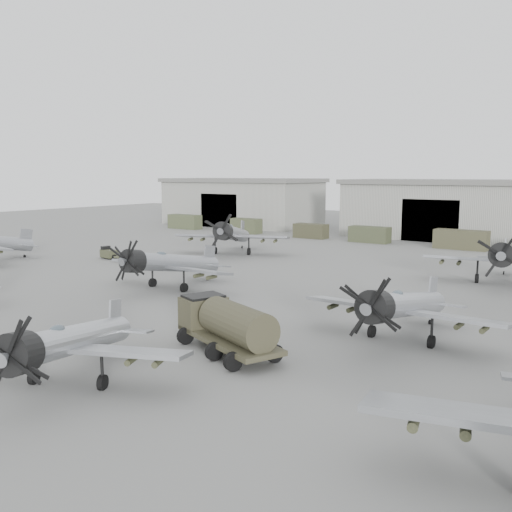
{
  "coord_description": "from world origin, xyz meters",
  "views": [
    {
      "loc": [
        26.2,
        -24.02,
        9.57
      ],
      "look_at": [
        -2.03,
        15.83,
        2.5
      ],
      "focal_mm": 40.0,
      "sensor_mm": 36.0,
      "label": 1
    }
  ],
  "objects_px": {
    "aircraft_near_1": "(64,343)",
    "aircraft_mid_1": "(166,263)",
    "ground_crew": "(159,259)",
    "aircraft_mid_2": "(401,306)",
    "aircraft_far_1": "(503,257)",
    "aircraft_far_0": "(232,234)",
    "fuel_tanker": "(227,323)",
    "tug_trailer": "(117,255)"
  },
  "relations": [
    {
      "from": "aircraft_mid_1",
      "to": "fuel_tanker",
      "type": "height_order",
      "value": "aircraft_mid_1"
    },
    {
      "from": "fuel_tanker",
      "to": "ground_crew",
      "type": "distance_m",
      "value": 30.12
    },
    {
      "from": "aircraft_far_0",
      "to": "fuel_tanker",
      "type": "distance_m",
      "value": 37.75
    },
    {
      "from": "fuel_tanker",
      "to": "tug_trailer",
      "type": "distance_m",
      "value": 36.03
    },
    {
      "from": "aircraft_mid_1",
      "to": "aircraft_far_1",
      "type": "height_order",
      "value": "aircraft_far_1"
    },
    {
      "from": "fuel_tanker",
      "to": "aircraft_mid_2",
      "type": "bearing_deg",
      "value": 68.01
    },
    {
      "from": "aircraft_mid_1",
      "to": "aircraft_far_0",
      "type": "xyz_separation_m",
      "value": [
        -8.31,
        19.55,
        0.28
      ]
    },
    {
      "from": "tug_trailer",
      "to": "ground_crew",
      "type": "distance_m",
      "value": 6.92
    },
    {
      "from": "aircraft_far_1",
      "to": "ground_crew",
      "type": "bearing_deg",
      "value": -172.22
    },
    {
      "from": "aircraft_mid_2",
      "to": "aircraft_far_0",
      "type": "height_order",
      "value": "aircraft_far_0"
    },
    {
      "from": "ground_crew",
      "to": "fuel_tanker",
      "type": "bearing_deg",
      "value": -117.66
    },
    {
      "from": "aircraft_far_0",
      "to": "ground_crew",
      "type": "distance_m",
      "value": 11.56
    },
    {
      "from": "aircraft_far_0",
      "to": "aircraft_far_1",
      "type": "xyz_separation_m",
      "value": [
        30.62,
        -1.31,
        -0.07
      ]
    },
    {
      "from": "aircraft_near_1",
      "to": "ground_crew",
      "type": "distance_m",
      "value": 33.94
    },
    {
      "from": "tug_trailer",
      "to": "aircraft_near_1",
      "type": "bearing_deg",
      "value": -37.34
    },
    {
      "from": "aircraft_far_1",
      "to": "tug_trailer",
      "type": "height_order",
      "value": "aircraft_far_1"
    },
    {
      "from": "aircraft_near_1",
      "to": "aircraft_mid_1",
      "type": "bearing_deg",
      "value": 98.9
    },
    {
      "from": "aircraft_near_1",
      "to": "aircraft_far_1",
      "type": "xyz_separation_m",
      "value": [
        10.53,
        36.83,
        0.36
      ]
    },
    {
      "from": "ground_crew",
      "to": "aircraft_mid_1",
      "type": "bearing_deg",
      "value": -121.47
    },
    {
      "from": "aircraft_mid_1",
      "to": "fuel_tanker",
      "type": "xyz_separation_m",
      "value": [
        14.62,
        -10.43,
        -0.56
      ]
    },
    {
      "from": "aircraft_mid_1",
      "to": "fuel_tanker",
      "type": "relative_size",
      "value": 1.54
    },
    {
      "from": "aircraft_far_1",
      "to": "ground_crew",
      "type": "distance_m",
      "value": 33.02
    },
    {
      "from": "tug_trailer",
      "to": "ground_crew",
      "type": "xyz_separation_m",
      "value": [
        6.9,
        -0.43,
        0.22
      ]
    },
    {
      "from": "aircraft_mid_1",
      "to": "aircraft_far_1",
      "type": "relative_size",
      "value": 0.9
    },
    {
      "from": "aircraft_mid_1",
      "to": "ground_crew",
      "type": "bearing_deg",
      "value": 138.97
    },
    {
      "from": "aircraft_near_1",
      "to": "aircraft_far_1",
      "type": "bearing_deg",
      "value": 50.58
    },
    {
      "from": "aircraft_far_0",
      "to": "aircraft_far_1",
      "type": "bearing_deg",
      "value": -26.77
    },
    {
      "from": "aircraft_mid_2",
      "to": "fuel_tanker",
      "type": "xyz_separation_m",
      "value": [
        -6.89,
        -7.14,
        -0.5
      ]
    },
    {
      "from": "aircraft_mid_2",
      "to": "aircraft_far_1",
      "type": "relative_size",
      "value": 0.88
    },
    {
      "from": "aircraft_near_1",
      "to": "aircraft_mid_1",
      "type": "height_order",
      "value": "aircraft_mid_1"
    },
    {
      "from": "aircraft_far_0",
      "to": "fuel_tanker",
      "type": "relative_size",
      "value": 1.71
    },
    {
      "from": "aircraft_near_1",
      "to": "aircraft_mid_2",
      "type": "relative_size",
      "value": 0.95
    },
    {
      "from": "aircraft_mid_2",
      "to": "fuel_tanker",
      "type": "relative_size",
      "value": 1.5
    },
    {
      "from": "fuel_tanker",
      "to": "ground_crew",
      "type": "relative_size",
      "value": 5.15
    },
    {
      "from": "aircraft_far_1",
      "to": "fuel_tanker",
      "type": "bearing_deg",
      "value": -115.07
    },
    {
      "from": "aircraft_far_0",
      "to": "aircraft_near_1",
      "type": "bearing_deg",
      "value": -86.54
    },
    {
      "from": "aircraft_far_0",
      "to": "ground_crew",
      "type": "xyz_separation_m",
      "value": [
        -0.77,
        -11.41,
        -1.73
      ]
    },
    {
      "from": "aircraft_far_0",
      "to": "fuel_tanker",
      "type": "bearing_deg",
      "value": -76.91
    },
    {
      "from": "fuel_tanker",
      "to": "aircraft_far_0",
      "type": "bearing_deg",
      "value": 149.38
    },
    {
      "from": "aircraft_near_1",
      "to": "tug_trailer",
      "type": "height_order",
      "value": "aircraft_near_1"
    },
    {
      "from": "aircraft_near_1",
      "to": "aircraft_far_0",
      "type": "xyz_separation_m",
      "value": [
        -20.09,
        38.15,
        0.42
      ]
    },
    {
      "from": "aircraft_mid_2",
      "to": "aircraft_far_1",
      "type": "distance_m",
      "value": 21.54
    }
  ]
}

